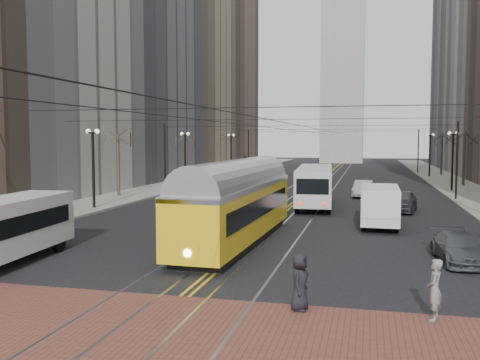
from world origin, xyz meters
The scene contains 20 objects.
ground centered at (0.00, 0.00, 0.00)m, with size 260.00×260.00×0.00m, color black.
sidewalk_left centered at (-15.00, 45.00, 0.07)m, with size 5.00×140.00×0.15m, color gray.
sidewalk_right centered at (15.00, 45.00, 0.07)m, with size 5.00×140.00×0.15m, color gray.
crosswalk_band centered at (0.00, -4.00, 0.01)m, with size 25.00×6.00×0.01m, color brown.
streetcar_rails centered at (0.00, 45.00, 0.00)m, with size 4.80×130.00×0.02m, color gray.
centre_lines centered at (0.00, 45.00, 0.01)m, with size 0.42×130.00×0.01m, color gold.
building_left_mid centered at (-25.50, 46.00, 17.00)m, with size 16.00×20.00×34.00m, color slate.
building_left_midfar centered at (-27.50, 66.00, 26.00)m, with size 20.00×20.00×52.00m, color gray.
building_left_far centered at (-25.50, 86.00, 20.00)m, with size 16.00×20.00×40.00m, color brown.
lamp_posts centered at (0.00, 28.75, 2.80)m, with size 27.60×57.20×5.60m.
street_trees centered at (0.00, 35.25, 2.80)m, with size 31.68×53.28×5.60m.
trolley_wires centered at (0.00, 34.83, 3.77)m, with size 25.96×120.00×6.60m.
streetcar centered at (-0.50, 8.21, 1.60)m, with size 2.52×13.58×3.20m, color yellow.
rear_bus centered at (1.80, 23.82, 1.50)m, with size 2.50×11.49×3.00m, color silver.
cargo_van centered at (6.48, 14.64, 1.19)m, with size 2.07×5.37×2.38m, color white.
sedan_grey centered at (8.17, 22.00, 0.75)m, with size 1.78×4.43×1.51m, color #393B40.
sedan_silver centered at (5.38, 31.26, 0.73)m, with size 1.56×4.46×1.47m, color #A9ADB1.
sedan_parked centered at (9.50, 6.30, 0.61)m, with size 1.72×4.22×1.23m, color #45494D.
pedestrian_a centered at (3.84, -1.50, 0.88)m, with size 0.85×0.55×1.74m, color black.
pedestrian_b centered at (7.67, -1.50, 0.89)m, with size 0.64×0.42×1.76m, color gray.
Camera 1 is at (5.79, -17.21, 5.15)m, focal length 40.00 mm.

